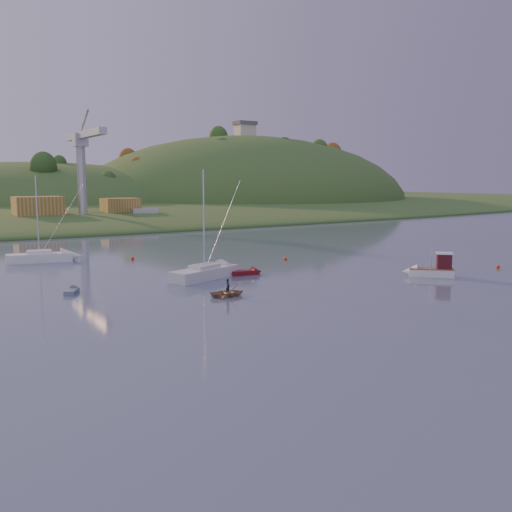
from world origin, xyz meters
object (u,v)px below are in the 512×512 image
fishing_boat (428,269)px  sailboat_near (204,272)px  red_tender (250,272)px  grey_dinghy (73,290)px  sailboat_far (39,256)px  canoe (228,293)px

fishing_boat → sailboat_near: bearing=15.6°
fishing_boat → sailboat_near: size_ratio=0.44×
sailboat_near → red_tender: sailboat_near is taller
grey_dinghy → sailboat_far: bearing=26.0°
canoe → red_tender: red_tender is taller
sailboat_far → red_tender: sailboat_far is taller
sailboat_near → sailboat_far: 27.64m
fishing_boat → sailboat_near: sailboat_near is taller
fishing_boat → sailboat_near: (-23.10, 12.61, -0.04)m
sailboat_far → fishing_boat: bearing=-34.4°
sailboat_near → canoe: (-2.64, -10.06, -0.44)m
canoe → sailboat_far: bearing=22.8°
sailboat_near → canoe: sailboat_near is taller
sailboat_far → red_tender: (19.15, -24.59, -0.49)m
sailboat_far → canoe: sailboat_far is taller
grey_dinghy → red_tender: bearing=-60.6°
fishing_boat → grey_dinghy: (-38.02, 12.71, -0.63)m
sailboat_near → sailboat_far: size_ratio=1.05×
fishing_boat → grey_dinghy: bearing=25.7°
fishing_boat → grey_dinghy: 40.09m
sailboat_far → grey_dinghy: (-1.84, -24.25, -0.56)m
sailboat_far → red_tender: size_ratio=2.91×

